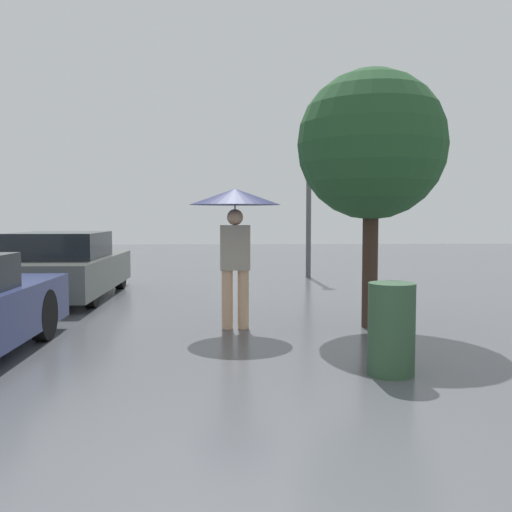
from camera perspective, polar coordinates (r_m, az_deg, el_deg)
The scene contains 5 objects.
pedestrian at distance 8.07m, azimuth -2.11°, elevation 4.34°, with size 1.29×1.29×1.99m.
parked_car_farthest at distance 11.87m, azimuth -18.69°, elevation -1.07°, with size 1.87×4.31×1.30m.
tree at distance 8.41m, azimuth 11.49°, elevation 10.73°, with size 2.13×2.13×3.68m.
street_lamp at distance 15.08m, azimuth 5.30°, elevation 7.12°, with size 0.30×0.30×3.98m.
trash_bin at distance 5.96m, azimuth 13.38°, elevation -7.11°, with size 0.47×0.47×0.94m.
Camera 1 is at (-0.04, -2.97, 1.60)m, focal length 40.00 mm.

